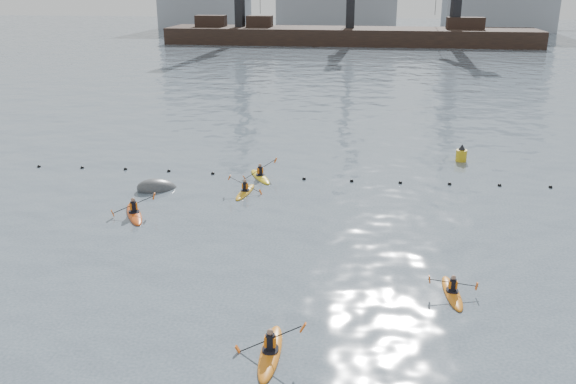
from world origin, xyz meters
name	(u,v)px	position (x,y,z in m)	size (l,w,h in m)	color
float_line	(281,177)	(-0.50, 22.53, 0.03)	(33.24, 0.73, 0.24)	black
barge_pier	(348,34)	(-0.22, 110.00, 1.89)	(72.00, 19.30, 29.50)	black
kayaker_0	(270,352)	(2.04, 3.21, 0.10)	(2.41, 3.44, 1.41)	orange
kayaker_2	(134,213)	(-7.32, 14.90, 0.11)	(2.27, 3.38, 1.25)	#BF4512
kayaker_3	(245,191)	(-2.16, 19.25, 0.09)	(2.08, 3.04, 1.16)	gold
kayaker_4	(452,292)	(8.57, 8.32, 0.09)	(2.01, 2.99, 0.95)	orange
kayaker_5	(260,176)	(-1.81, 22.29, 0.10)	(2.13, 3.19, 1.33)	yellow
mooring_buoy	(157,189)	(-7.55, 19.21, 0.00)	(2.52, 1.49, 1.26)	#393C3E
nav_buoy	(461,155)	(11.35, 27.93, 0.41)	(0.75, 0.75, 1.37)	gold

